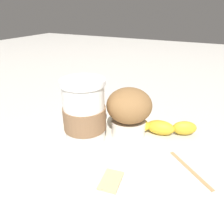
# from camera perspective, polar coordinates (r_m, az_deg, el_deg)

# --- Properties ---
(ground_plane) EXTENTS (3.00, 3.00, 0.00)m
(ground_plane) POSITION_cam_1_polar(r_m,az_deg,el_deg) (0.51, 0.00, -5.06)
(ground_plane) COLOR beige
(paper_napkin) EXTENTS (0.26, 0.26, 0.00)m
(paper_napkin) POSITION_cam_1_polar(r_m,az_deg,el_deg) (0.51, 0.00, -4.99)
(paper_napkin) COLOR beige
(paper_napkin) RESTS_ON ground_plane
(coffee_cup) EXTENTS (0.09, 0.09, 0.13)m
(coffee_cup) POSITION_cam_1_polar(r_m,az_deg,el_deg) (0.46, -7.23, -0.11)
(coffee_cup) COLOR white
(coffee_cup) RESTS_ON paper_napkin
(muffin) EXTENTS (0.10, 0.10, 0.11)m
(muffin) POSITION_cam_1_polar(r_m,az_deg,el_deg) (0.47, 4.47, 0.54)
(muffin) COLOR white
(muffin) RESTS_ON paper_napkin
(banana) EXTENTS (0.07, 0.21, 0.03)m
(banana) POSITION_cam_1_polar(r_m,az_deg,el_deg) (0.51, 9.70, -3.11)
(banana) COLOR gold
(banana) RESTS_ON paper_napkin
(sugar_packet) EXTENTS (0.05, 0.04, 0.01)m
(sugar_packet) POSITION_cam_1_polar(r_m,az_deg,el_deg) (0.38, -0.25, -17.30)
(sugar_packet) COLOR #E0B27F
(sugar_packet) RESTS_ON ground_plane
(wooden_stirrer) EXTENTS (0.08, 0.09, 0.00)m
(wooden_stirrer) POSITION_cam_1_polar(r_m,az_deg,el_deg) (0.43, 19.71, -13.91)
(wooden_stirrer) COLOR tan
(wooden_stirrer) RESTS_ON ground_plane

